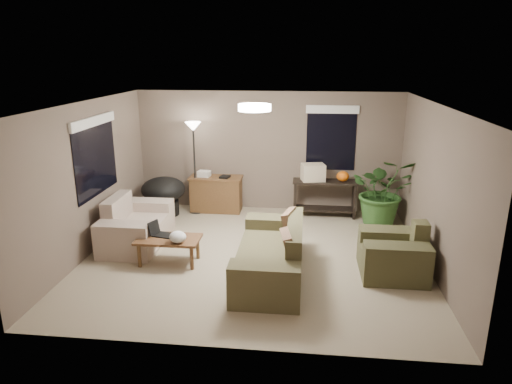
# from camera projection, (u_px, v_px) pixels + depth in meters

# --- Properties ---
(room_shell) EXTENTS (5.50, 5.50, 5.50)m
(room_shell) POSITION_uv_depth(u_px,v_px,m) (255.00, 184.00, 7.21)
(room_shell) COLOR tan
(room_shell) RESTS_ON ground
(main_sofa) EXTENTS (0.95, 2.20, 0.85)m
(main_sofa) POSITION_uv_depth(u_px,v_px,m) (273.00, 257.00, 6.84)
(main_sofa) COLOR #4B462D
(main_sofa) RESTS_ON ground
(throw_pillows) EXTENTS (0.34, 1.39, 0.47)m
(throw_pillows) POSITION_uv_depth(u_px,v_px,m) (290.00, 235.00, 6.71)
(throw_pillows) COLOR #8C7251
(throw_pillows) RESTS_ON main_sofa
(loveseat) EXTENTS (0.90, 1.60, 0.85)m
(loveseat) POSITION_uv_depth(u_px,v_px,m) (135.00, 227.00, 8.01)
(loveseat) COLOR beige
(loveseat) RESTS_ON ground
(armchair) EXTENTS (0.95, 1.00, 0.85)m
(armchair) POSITION_uv_depth(u_px,v_px,m) (394.00, 255.00, 6.88)
(armchair) COLOR brown
(armchair) RESTS_ON ground
(coffee_table) EXTENTS (1.00, 0.55, 0.42)m
(coffee_table) POSITION_uv_depth(u_px,v_px,m) (169.00, 242.00, 7.23)
(coffee_table) COLOR brown
(coffee_table) RESTS_ON ground
(laptop) EXTENTS (0.42, 0.29, 0.24)m
(laptop) POSITION_uv_depth(u_px,v_px,m) (160.00, 232.00, 7.31)
(laptop) COLOR black
(laptop) RESTS_ON coffee_table
(plastic_bag) EXTENTS (0.30, 0.28, 0.18)m
(plastic_bag) POSITION_uv_depth(u_px,v_px,m) (178.00, 237.00, 7.02)
(plastic_bag) COLOR white
(plastic_bag) RESTS_ON coffee_table
(desk) EXTENTS (1.10, 0.50, 0.75)m
(desk) POSITION_uv_depth(u_px,v_px,m) (216.00, 194.00, 9.66)
(desk) COLOR brown
(desk) RESTS_ON ground
(desk_papers) EXTENTS (0.70, 0.30, 0.12)m
(desk_papers) POSITION_uv_depth(u_px,v_px,m) (208.00, 174.00, 9.54)
(desk_papers) COLOR silver
(desk_papers) RESTS_ON desk
(console_table) EXTENTS (1.30, 0.40, 0.75)m
(console_table) POSITION_uv_depth(u_px,v_px,m) (324.00, 195.00, 9.34)
(console_table) COLOR black
(console_table) RESTS_ON ground
(pumpkin) EXTENTS (0.29, 0.29, 0.21)m
(pumpkin) POSITION_uv_depth(u_px,v_px,m) (343.00, 176.00, 9.19)
(pumpkin) COLOR orange
(pumpkin) RESTS_ON console_table
(cardboard_box) EXTENTS (0.51, 0.43, 0.34)m
(cardboard_box) POSITION_uv_depth(u_px,v_px,m) (313.00, 172.00, 9.23)
(cardboard_box) COLOR beige
(cardboard_box) RESTS_ON console_table
(papasan_chair) EXTENTS (1.07, 1.07, 0.80)m
(papasan_chair) POSITION_uv_depth(u_px,v_px,m) (164.00, 193.00, 9.41)
(papasan_chair) COLOR black
(papasan_chair) RESTS_ON ground
(floor_lamp) EXTENTS (0.32, 0.32, 1.91)m
(floor_lamp) POSITION_uv_depth(u_px,v_px,m) (193.00, 137.00, 9.23)
(floor_lamp) COLOR black
(floor_lamp) RESTS_ON ground
(ceiling_fixture) EXTENTS (0.50, 0.50, 0.10)m
(ceiling_fixture) POSITION_uv_depth(u_px,v_px,m) (255.00, 108.00, 6.86)
(ceiling_fixture) COLOR white
(ceiling_fixture) RESTS_ON room_shell
(houseplant) EXTENTS (1.23, 1.36, 1.06)m
(houseplant) POSITION_uv_depth(u_px,v_px,m) (383.00, 198.00, 8.86)
(houseplant) COLOR #2D5923
(houseplant) RESTS_ON ground
(cat_scratching_post) EXTENTS (0.32, 0.32, 0.50)m
(cat_scratching_post) POSITION_uv_depth(u_px,v_px,m) (406.00, 247.00, 7.40)
(cat_scratching_post) COLOR tan
(cat_scratching_post) RESTS_ON ground
(window_left) EXTENTS (0.05, 1.56, 1.33)m
(window_left) POSITION_uv_depth(u_px,v_px,m) (95.00, 143.00, 7.62)
(window_left) COLOR black
(window_left) RESTS_ON room_shell
(window_back) EXTENTS (1.06, 0.05, 1.33)m
(window_back) POSITION_uv_depth(u_px,v_px,m) (332.00, 127.00, 9.27)
(window_back) COLOR black
(window_back) RESTS_ON room_shell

